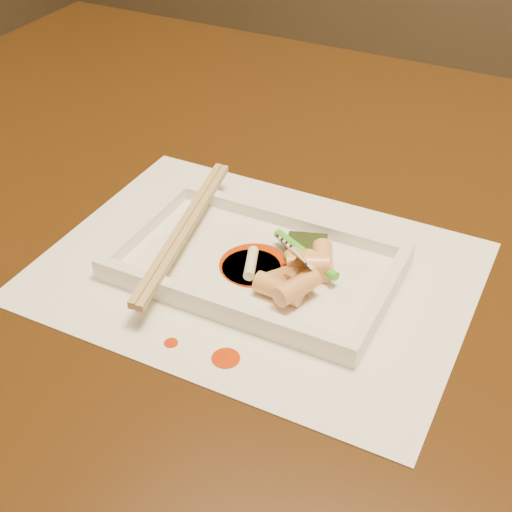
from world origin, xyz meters
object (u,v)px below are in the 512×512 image
at_px(placemat, 256,272).
at_px(plate_base, 256,268).
at_px(table, 335,290).
at_px(fork, 337,208).
at_px(chopstick_a, 181,227).

xyz_separation_m(placemat, plate_base, (0.00, 0.00, 0.00)).
relative_size(table, fork, 10.00).
height_order(placemat, plate_base, plate_base).
xyz_separation_m(chopstick_a, fork, (0.15, 0.02, 0.06)).
xyz_separation_m(table, fork, (0.03, -0.11, 0.18)).
relative_size(plate_base, chopstick_a, 1.07).
distance_m(table, placemat, 0.17).
xyz_separation_m(placemat, fork, (0.07, 0.02, 0.08)).
bearing_deg(placemat, plate_base, 0.00).
bearing_deg(table, chopstick_a, -134.00).
distance_m(plate_base, fork, 0.11).
bearing_deg(fork, table, 106.31).
relative_size(table, placemat, 3.50).
bearing_deg(placemat, table, 72.80).
height_order(plate_base, fork, fork).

